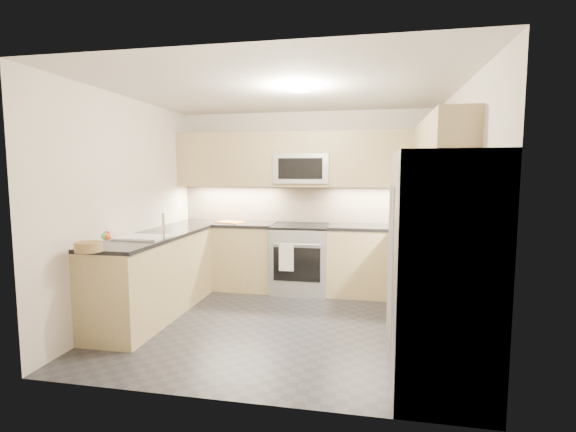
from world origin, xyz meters
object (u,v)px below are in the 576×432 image
at_px(cutting_board, 230,222).
at_px(utensil_bowl, 413,220).
at_px(microwave, 302,169).
at_px(refrigerator, 442,274).
at_px(fruit_basket, 89,247).
at_px(gas_range, 301,259).

bearing_deg(cutting_board, utensil_bowl, -1.10).
bearing_deg(microwave, cutting_board, -174.29).
relative_size(refrigerator, cutting_board, 4.78).
distance_m(refrigerator, fruit_basket, 3.01).
distance_m(gas_range, cutting_board, 1.13).
bearing_deg(refrigerator, cutting_board, 135.27).
height_order(refrigerator, cutting_board, refrigerator).
bearing_deg(microwave, fruit_basket, -122.51).
xyz_separation_m(gas_range, microwave, (0.00, 0.12, 1.24)).
height_order(gas_range, microwave, microwave).
xyz_separation_m(microwave, cutting_board, (-1.02, -0.10, -0.75)).
xyz_separation_m(microwave, refrigerator, (1.45, -2.55, -0.80)).
height_order(utensil_bowl, cutting_board, utensil_bowl).
xyz_separation_m(refrigerator, utensil_bowl, (0.03, 2.40, 0.13)).
distance_m(refrigerator, utensil_bowl, 2.40).
bearing_deg(gas_range, microwave, 90.00).
relative_size(refrigerator, fruit_basket, 7.60).
height_order(gas_range, fruit_basket, fruit_basket).
bearing_deg(fruit_basket, microwave, 57.49).
height_order(gas_range, refrigerator, refrigerator).
bearing_deg(cutting_board, gas_range, -1.28).
bearing_deg(microwave, utensil_bowl, -5.79).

